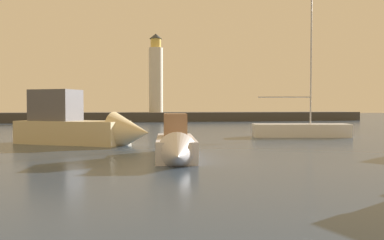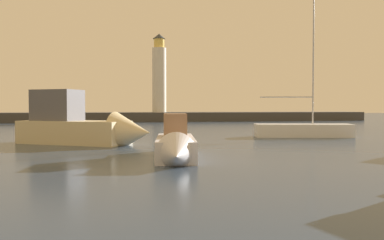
% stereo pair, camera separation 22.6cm
% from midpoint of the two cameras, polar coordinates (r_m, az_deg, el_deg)
% --- Properties ---
extents(ground_plane, '(220.00, 220.00, 0.00)m').
position_cam_midpoint_polar(ground_plane, '(35.39, -2.68, -2.07)').
color(ground_plane, '#2D3D51').
extents(breakwater, '(78.13, 6.45, 1.52)m').
position_cam_midpoint_polar(breakwater, '(68.01, -7.17, 0.45)').
color(breakwater, '#423F3D').
rests_on(breakwater, ground_plane).
extents(lighthouse, '(2.36, 2.36, 13.31)m').
position_cam_midpoint_polar(lighthouse, '(68.43, -5.27, 6.38)').
color(lighthouse, silver).
rests_on(lighthouse, breakwater).
extents(motorboat_2, '(9.24, 6.91, 4.05)m').
position_cam_midpoint_polar(motorboat_2, '(27.01, -15.28, -0.90)').
color(motorboat_2, beige).
rests_on(motorboat_2, ground_plane).
extents(motorboat_3, '(2.73, 7.13, 2.42)m').
position_cam_midpoint_polar(motorboat_3, '(18.55, -2.66, -3.60)').
color(motorboat_3, silver).
rests_on(motorboat_3, ground_plane).
extents(sailboat_moored, '(7.95, 3.53, 13.19)m').
position_cam_midpoint_polar(sailboat_moored, '(33.58, 15.08, -1.31)').
color(sailboat_moored, white).
rests_on(sailboat_moored, ground_plane).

